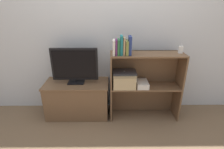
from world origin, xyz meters
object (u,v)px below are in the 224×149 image
tv (75,65)px  magazine_stack (142,84)px  book_navy (130,45)px  laptop (124,72)px  storage_basket_left (124,79)px  tv_stand (78,99)px  book_plum (116,47)px  book_ivory (114,47)px  book_tan (124,46)px  book_forest (118,47)px  book_olive (127,48)px  book_teal (121,45)px  baby_monitor (181,50)px

tv → magazine_stack: bearing=-4.9°
book_navy → laptop: (-0.05, 0.03, -0.36)m
tv → storage_basket_left: size_ratio=2.06×
tv_stand → book_plum: 0.97m
book_ivory → book_tan: book_tan is taller
book_navy → magazine_stack: (0.19, 0.02, -0.53)m
book_navy → laptop: bearing=147.2°
book_ivory → tv_stand: bearing=168.8°
tv → book_plum: size_ratio=3.29×
book_forest → laptop: 0.36m
book_navy → book_olive: bearing=180.0°
book_plum → magazine_stack: book_plum is taller
book_teal → book_tan: 0.03m
book_plum → baby_monitor: size_ratio=1.54×
tv_stand → book_ivory: (0.52, -0.10, 0.78)m
book_tan → book_olive: 0.04m
book_plum → baby_monitor: (0.82, 0.05, -0.05)m
book_plum → book_forest: (0.03, 0.00, 0.00)m
tv → magazine_stack: (0.90, -0.08, -0.24)m
book_ivory → book_navy: 0.20m
book_plum → laptop: 0.36m
tv → laptop: tv is taller
book_forest → book_tan: 0.07m
storage_basket_left → baby_monitor: bearing=1.2°
baby_monitor → storage_basket_left: size_ratio=0.41×
tv_stand → book_tan: (0.64, -0.10, 0.80)m
book_forest → baby_monitor: 0.80m
book_olive → book_navy: book_navy is taller
book_tan → book_olive: bearing=-0.0°
book_forest → tv: bearing=170.1°
tv_stand → tv: size_ratio=1.43×
book_tan → storage_basket_left: size_ratio=0.71×
book_tan → book_olive: (0.04, -0.00, -0.02)m
book_tan → tv: bearing=171.1°
book_tan → book_olive: size_ratio=1.24×
book_ivory → book_olive: size_ratio=1.06×
book_navy → storage_basket_left: 0.47m
book_navy → laptop: 0.37m
book_plum → book_tan: (0.09, 0.00, 0.01)m
book_forest → book_navy: 0.14m
book_olive → baby_monitor: bearing=4.1°
book_teal → book_olive: size_ratio=1.37×
book_ivory → book_plum: size_ratio=0.96×
tv_stand → magazine_stack: 0.95m
baby_monitor → book_navy: bearing=-175.6°
laptop → magazine_stack: size_ratio=1.34×
book_ivory → storage_basket_left: size_ratio=0.60×
book_teal → magazine_stack: book_teal is taller
book_plum → storage_basket_left: size_ratio=0.63×
book_forest → magazine_stack: book_forest is taller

